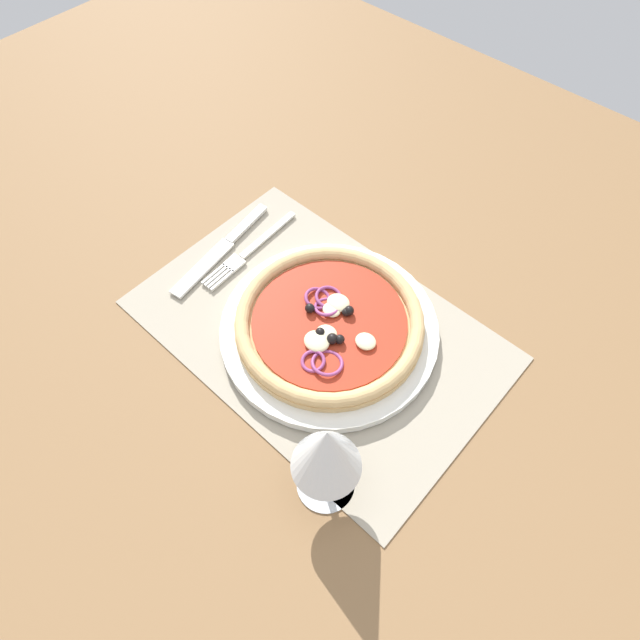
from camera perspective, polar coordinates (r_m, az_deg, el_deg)
ground_plane at (r=70.86cm, az=-0.27°, el=-1.57°), size 190.00×140.00×2.40cm
placemat at (r=69.67cm, az=-0.27°, el=-0.96°), size 46.21×30.23×0.40cm
plate at (r=68.64cm, az=0.98°, el=-0.96°), size 27.92×27.92×1.36cm
pizza at (r=67.14cm, az=1.00°, el=-0.18°), size 23.92×23.92×2.68cm
fork at (r=77.66cm, az=-7.79°, el=7.12°), size 2.50×18.05×0.44cm
knife at (r=78.59cm, az=-10.51°, el=7.39°), size 4.62×20.02×0.62cm
wine_glass at (r=51.56cm, az=0.71°, el=-13.78°), size 7.20×7.20×14.90cm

